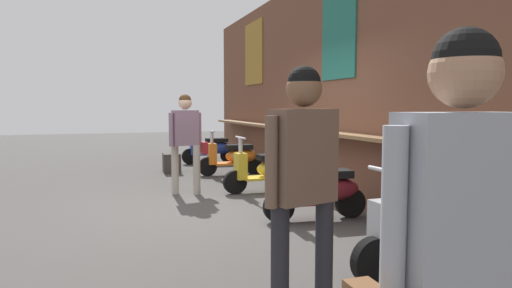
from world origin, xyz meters
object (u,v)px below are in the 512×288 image
object	(u,v)px
scooter_blue	(212,148)
merchandise_crate	(172,163)
scooter_yellow	(267,169)
scooter_maroon	(321,190)
scooter_orange	(234,157)
shopper_browsing	(303,168)
shopper_passing	(455,231)
scooter_silver	(431,232)
shopper_with_handbag	(186,134)

from	to	relation	value
scooter_blue	merchandise_crate	bearing A→B (deg)	47.11
scooter_yellow	scooter_maroon	bearing A→B (deg)	88.51
scooter_orange	scooter_maroon	xyz separation A→B (m)	(4.08, -0.00, 0.00)
shopper_browsing	shopper_passing	size ratio (longest dim) A/B	1.00
scooter_silver	shopper_passing	bearing A→B (deg)	49.33
scooter_maroon	merchandise_crate	distance (m)	5.02
scooter_silver	shopper_with_handbag	bearing A→B (deg)	-74.54
scooter_silver	scooter_yellow	bearing A→B (deg)	-91.83
scooter_blue	shopper_browsing	size ratio (longest dim) A/B	0.81
shopper_passing	merchandise_crate	bearing A→B (deg)	179.38
scooter_maroon	merchandise_crate	bearing A→B (deg)	-72.17
scooter_orange	scooter_yellow	xyz separation A→B (m)	(2.05, -0.00, 0.00)
shopper_browsing	scooter_orange	bearing A→B (deg)	-27.00
shopper_browsing	scooter_blue	bearing A→B (deg)	-24.19
shopper_browsing	merchandise_crate	bearing A→B (deg)	-16.45
merchandise_crate	scooter_silver	bearing A→B (deg)	9.99
scooter_orange	shopper_browsing	distance (m)	6.83
scooter_maroon	shopper_passing	bearing A→B (deg)	72.32
scooter_blue	scooter_orange	distance (m)	2.01
scooter_maroon	scooter_yellow	bearing A→B (deg)	-86.23
shopper_passing	scooter_maroon	bearing A→B (deg)	160.23
scooter_silver	shopper_with_handbag	world-z (taller)	shopper_with_handbag
scooter_orange	shopper_passing	distance (m)	8.27
shopper_passing	scooter_blue	bearing A→B (deg)	172.81
scooter_yellow	shopper_passing	world-z (taller)	shopper_passing
scooter_blue	shopper_browsing	bearing A→B (deg)	82.62
scooter_blue	scooter_orange	xyz separation A→B (m)	(2.01, 0.00, 0.00)
scooter_blue	scooter_silver	world-z (taller)	same
scooter_yellow	scooter_orange	bearing A→B (deg)	-91.49
scooter_maroon	shopper_browsing	bearing A→B (deg)	64.13
scooter_blue	merchandise_crate	world-z (taller)	scooter_blue
merchandise_crate	shopper_browsing	bearing A→B (deg)	-1.82
scooter_yellow	scooter_blue	bearing A→B (deg)	-91.49
scooter_maroon	shopper_browsing	xyz separation A→B (m)	(2.56, -1.46, 0.69)
scooter_silver	scooter_maroon	bearing A→B (deg)	-91.83
scooter_maroon	shopper_passing	world-z (taller)	shopper_passing
scooter_orange	shopper_browsing	xyz separation A→B (m)	(6.64, -1.46, 0.69)
scooter_yellow	scooter_silver	bearing A→B (deg)	88.51
shopper_with_handbag	shopper_browsing	world-z (taller)	shopper_browsing
merchandise_crate	shopper_passing	bearing A→B (deg)	-2.31
scooter_orange	shopper_passing	xyz separation A→B (m)	(8.09, -1.58, 0.68)
shopper_with_handbag	shopper_passing	bearing A→B (deg)	165.69
merchandise_crate	scooter_yellow	bearing A→B (deg)	23.22
scooter_maroon	shopper_browsing	distance (m)	3.02
shopper_with_handbag	merchandise_crate	size ratio (longest dim) A/B	3.59
shopper_with_handbag	shopper_browsing	xyz separation A→B (m)	(4.83, -0.11, 0.06)
scooter_yellow	shopper_with_handbag	xyz separation A→B (m)	(-0.25, -1.35, 0.63)
shopper_passing	shopper_with_handbag	bearing A→B (deg)	179.58
scooter_yellow	shopper_with_handbag	bearing A→B (deg)	-11.82
scooter_blue	shopper_browsing	world-z (taller)	shopper_browsing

